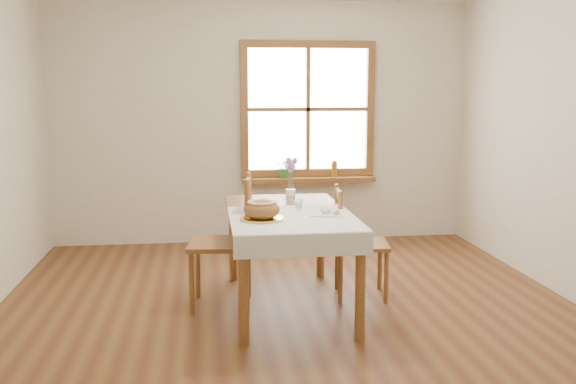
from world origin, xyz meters
name	(u,v)px	position (x,y,z in m)	size (l,w,h in m)	color
ground	(293,319)	(0.00, 0.00, 0.00)	(5.00, 5.00, 0.00)	brown
room_walls	(294,84)	(0.00, 0.00, 1.71)	(4.60, 5.10, 2.65)	silver
window	(308,109)	(0.50, 2.47, 1.45)	(1.46, 0.08, 1.46)	olive
window_sill	(308,179)	(0.50, 2.40, 0.69)	(1.46, 0.20, 0.05)	olive
dining_table	(288,222)	(0.00, 0.30, 0.66)	(0.90, 1.60, 0.75)	olive
table_linen	(293,219)	(0.00, 0.00, 0.76)	(0.91, 0.99, 0.01)	white
chair_left	(221,242)	(-0.51, 0.38, 0.51)	(0.48, 0.50, 1.02)	olive
chair_right	(361,242)	(0.62, 0.46, 0.45)	(0.42, 0.44, 0.90)	olive
bread_plate	(262,219)	(-0.23, -0.04, 0.77)	(0.30, 0.30, 0.02)	white
bread_loaf	(262,208)	(-0.23, -0.04, 0.85)	(0.25, 0.25, 0.14)	olive
egg_napkin	(327,214)	(0.26, 0.09, 0.77)	(0.24, 0.21, 0.01)	white
eggs	(328,210)	(0.26, 0.09, 0.79)	(0.19, 0.17, 0.04)	silver
salt_shaker	(298,205)	(0.08, 0.28, 0.80)	(0.04, 0.04, 0.08)	white
pepper_shaker	(300,203)	(0.10, 0.35, 0.80)	(0.04, 0.04, 0.08)	white
flower_vase	(291,196)	(0.08, 0.74, 0.80)	(0.08, 0.08, 0.09)	white
lavender_bouquet	(291,174)	(0.08, 0.74, 0.98)	(0.15, 0.15, 0.27)	#7B5DA5
potted_plant	(285,170)	(0.24, 2.40, 0.80)	(0.20, 0.22, 0.17)	#337A30
amber_bottle	(334,168)	(0.79, 2.40, 0.81)	(0.07, 0.07, 0.18)	#A1691D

